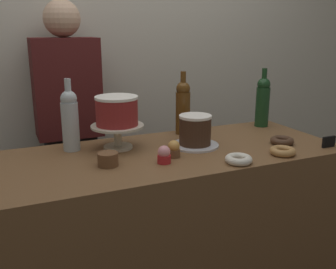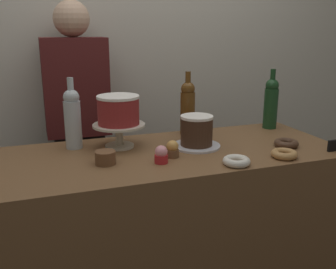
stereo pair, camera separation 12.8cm
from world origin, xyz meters
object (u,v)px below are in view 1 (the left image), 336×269
Objects in this scene: cupcake_strawberry at (164,155)px; donut_chocolate at (282,141)px; cookie_stack at (108,159)px; wine_bottle_green at (263,101)px; white_layer_cake at (117,111)px; cupcake_caramel at (174,149)px; barista_figure at (70,137)px; wine_bottle_amber at (183,106)px; wine_bottle_clear at (70,119)px; price_sign_chalkboard at (329,142)px; donut_sugar at (239,159)px; chocolate_round_cake at (195,130)px; cake_stand_pedestal at (118,132)px; donut_maple at (283,151)px.

donut_chocolate is at bearing 2.08° from cupcake_strawberry.
wine_bottle_green is at bearing 16.62° from cookie_stack.
white_layer_cake reaches higher than cupcake_caramel.
cookie_stack is 0.05× the size of barista_figure.
wine_bottle_clear is (-0.59, -0.06, 0.00)m from wine_bottle_amber.
barista_figure reaches higher than wine_bottle_amber.
wine_bottle_clear reaches higher than price_sign_chalkboard.
donut_sugar is (0.60, -0.45, -0.13)m from wine_bottle_clear.
chocolate_round_cake is 2.03× the size of cupcake_caramel.
wine_bottle_clear is 2.91× the size of donut_chocolate.
cupcake_caramel is (0.18, -0.22, -0.14)m from white_layer_cake.
donut_chocolate is 1.19m from barista_figure.
barista_figure is (-0.31, 0.77, -0.11)m from cupcake_caramel.
barista_figure reaches higher than wine_bottle_green.
donut_sugar is at bearing -23.64° from cupcake_strawberry.
chocolate_round_cake is 0.29m from donut_sugar.
barista_figure reaches higher than chocolate_round_cake.
chocolate_round_cake is at bearing -159.78° from wine_bottle_green.
wine_bottle_amber is 4.38× the size of cupcake_strawberry.
cupcake_strawberry is (-0.22, -0.16, -0.04)m from chocolate_round_cake.
donut_sugar is 1.33× the size of cookie_stack.
cookie_stack is at bearing 178.71° from cupcake_caramel.
chocolate_round_cake reaches higher than cake_stand_pedestal.
white_layer_cake is at bearing 0.00° from cake_stand_pedestal.
donut_maple is 1.33× the size of cookie_stack.
cake_stand_pedestal reaches higher than price_sign_chalkboard.
cake_stand_pedestal is at bearing 180.00° from white_layer_cake.
barista_figure reaches higher than price_sign_chalkboard.
cupcake_strawberry is 0.66× the size of donut_maple.
donut_chocolate is 0.21m from price_sign_chalkboard.
wine_bottle_green reaches higher than cupcake_caramel.
price_sign_chalkboard is (0.90, -0.38, -0.05)m from cake_stand_pedestal.
cupcake_strawberry reaches higher than donut_sugar.
wine_bottle_green is 0.48m from wine_bottle_amber.
wine_bottle_green reaches higher than white_layer_cake.
donut_chocolate is 0.07× the size of barista_figure.
white_layer_cake is 0.59× the size of wine_bottle_green.
donut_sugar is at bearing -61.16° from barista_figure.
chocolate_round_cake is at bearing -55.11° from barista_figure.
barista_figure is (-0.51, 0.44, -0.22)m from wine_bottle_amber.
donut_maple is at bearing -42.19° from chocolate_round_cake.
donut_maple is 1.21m from barista_figure.
donut_maple and donut_chocolate have the same top height.
cookie_stack is 1.02m from price_sign_chalkboard.
cupcake_strawberry is 0.31m from donut_sugar.
cookie_stack is at bearing 170.50° from price_sign_chalkboard.
wine_bottle_clear reaches higher than donut_chocolate.
wine_bottle_amber is at bearing 54.89° from cupcake_strawberry.
cookie_stack is at bearing -116.36° from white_layer_cake.
donut_chocolate is at bearing -18.62° from cake_stand_pedestal.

